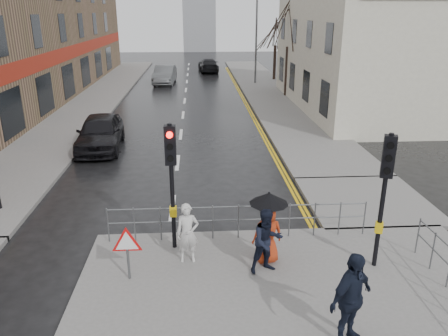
{
  "coord_description": "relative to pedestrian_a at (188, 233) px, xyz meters",
  "views": [
    {
      "loc": [
        0.88,
        -10.15,
        6.12
      ],
      "look_at": [
        1.68,
        2.72,
        1.45
      ],
      "focal_mm": 35.0,
      "sensor_mm": 36.0,
      "label": 1
    }
  ],
  "objects": [
    {
      "name": "ground",
      "position": [
        -0.58,
        0.5,
        -0.91
      ],
      "size": [
        120.0,
        120.0,
        0.0
      ],
      "primitive_type": "plane",
      "color": "black",
      "rests_on": "ground"
    },
    {
      "name": "left_pavement",
      "position": [
        -7.08,
        23.5,
        -0.84
      ],
      "size": [
        4.0,
        44.0,
        0.14
      ],
      "primitive_type": "cube",
      "color": "#605E5B",
      "rests_on": "ground"
    },
    {
      "name": "right_pavement",
      "position": [
        5.92,
        25.5,
        -0.84
      ],
      "size": [
        4.0,
        40.0,
        0.14
      ],
      "primitive_type": "cube",
      "color": "#605E5B",
      "rests_on": "ground"
    },
    {
      "name": "pavement_bridge_right",
      "position": [
        5.92,
        3.5,
        -0.84
      ],
      "size": [
        4.0,
        4.2,
        0.14
      ],
      "primitive_type": "cube",
      "color": "#605E5B",
      "rests_on": "ground"
    },
    {
      "name": "building_left_terrace",
      "position": [
        -12.58,
        22.5,
        4.09
      ],
      "size": [
        8.0,
        42.0,
        10.0
      ],
      "primitive_type": "cube",
      "color": "#83634B",
      "rests_on": "ground"
    },
    {
      "name": "building_right_cream",
      "position": [
        11.42,
        18.5,
        3.87
      ],
      "size": [
        9.0,
        16.4,
        10.1
      ],
      "color": "beige",
      "rests_on": "ground"
    },
    {
      "name": "traffic_signal_near_left",
      "position": [
        -0.38,
        0.69,
        1.54
      ],
      "size": [
        0.28,
        0.27,
        3.4
      ],
      "color": "black",
      "rests_on": "near_pavement"
    },
    {
      "name": "traffic_signal_near_right",
      "position": [
        4.62,
        -0.51,
        1.54
      ],
      "size": [
        0.34,
        0.33,
        3.4
      ],
      "color": "black",
      "rests_on": "near_pavement"
    },
    {
      "name": "guard_railing_front",
      "position": [
        1.37,
        1.1,
        -0.06
      ],
      "size": [
        7.14,
        0.04,
        1.0
      ],
      "color": "#595B5E",
      "rests_on": "near_pavement"
    },
    {
      "name": "warning_sign",
      "position": [
        -1.38,
        -0.71,
        0.13
      ],
      "size": [
        0.8,
        0.07,
        1.35
      ],
      "color": "#595B5E",
      "rests_on": "near_pavement"
    },
    {
      "name": "street_lamp",
      "position": [
        5.24,
        28.5,
        3.79
      ],
      "size": [
        1.83,
        0.25,
        8.0
      ],
      "color": "#595B5E",
      "rests_on": "right_pavement"
    },
    {
      "name": "tree_near",
      "position": [
        6.92,
        22.5,
        4.22
      ],
      "size": [
        2.4,
        2.4,
        6.58
      ],
      "color": "#30231B",
      "rests_on": "right_pavement"
    },
    {
      "name": "tree_far",
      "position": [
        7.42,
        30.5,
        3.51
      ],
      "size": [
        2.4,
        2.4,
        5.64
      ],
      "color": "#30231B",
      "rests_on": "right_pavement"
    },
    {
      "name": "pedestrian_a",
      "position": [
        0.0,
        0.0,
        0.0
      ],
      "size": [
        0.58,
        0.4,
        1.55
      ],
      "primitive_type": "imported",
      "rotation": [
        0.0,
        0.0,
        0.05
      ],
      "color": "beige",
      "rests_on": "near_pavement"
    },
    {
      "name": "pedestrian_b",
      "position": [
        1.9,
        -0.59,
        0.04
      ],
      "size": [
        0.95,
        0.84,
        1.64
      ],
      "primitive_type": "imported",
      "rotation": [
        0.0,
        0.0,
        0.32
      ],
      "color": "black",
      "rests_on": "near_pavement"
    },
    {
      "name": "pedestrian_with_umbrella",
      "position": [
        1.98,
        -0.15,
        0.3
      ],
      "size": [
        0.96,
        0.96,
        1.87
      ],
      "color": "#AA3113",
      "rests_on": "near_pavement"
    },
    {
      "name": "pedestrian_d",
      "position": [
        3.07,
        -3.06,
        0.18
      ],
      "size": [
        1.18,
        1.0,
        1.9
      ],
      "primitive_type": "imported",
      "rotation": [
        0.0,
        0.0,
        0.59
      ],
      "color": "black",
      "rests_on": "near_pavement"
    },
    {
      "name": "car_parked",
      "position": [
        -4.21,
        10.21,
        -0.11
      ],
      "size": [
        2.16,
        4.8,
        1.6
      ],
      "primitive_type": "imported",
      "rotation": [
        0.0,
        0.0,
        0.06
      ],
      "color": "black",
      "rests_on": "ground"
    },
    {
      "name": "car_mid",
      "position": [
        -2.47,
        29.36,
        -0.14
      ],
      "size": [
        1.95,
        4.8,
        1.55
      ],
      "primitive_type": "imported",
      "rotation": [
        0.0,
        0.0,
        -0.07
      ],
      "color": "#4F5154",
      "rests_on": "ground"
    },
    {
      "name": "car_far",
      "position": [
        1.57,
        37.01,
        -0.23
      ],
      "size": [
        2.19,
        4.82,
        1.37
      ],
      "primitive_type": "imported",
      "rotation": [
        0.0,
        0.0,
        3.2
      ],
      "color": "black",
      "rests_on": "ground"
    }
  ]
}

